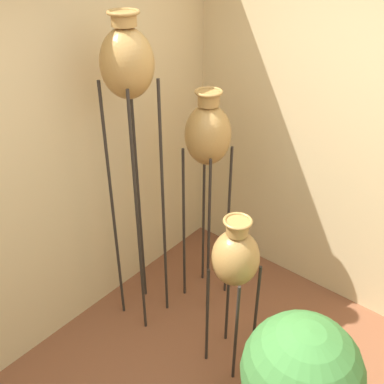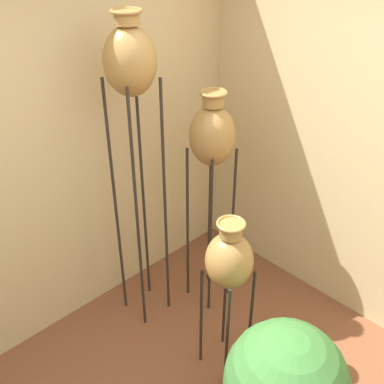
% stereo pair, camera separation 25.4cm
% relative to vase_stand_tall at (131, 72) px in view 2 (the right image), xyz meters
% --- Properties ---
extents(wall_back, '(7.30, 0.06, 2.70)m').
position_rel_vase_stand_tall_xyz_m(wall_back, '(-0.54, 0.38, -0.50)').
color(wall_back, '#D1B784').
rests_on(wall_back, ground_plane).
extents(vase_stand_tall, '(0.31, 0.31, 2.19)m').
position_rel_vase_stand_tall_xyz_m(vase_stand_tall, '(0.00, 0.00, 0.00)').
color(vase_stand_tall, '#28231E').
rests_on(vase_stand_tall, ground_plane).
extents(vase_stand_medium, '(0.31, 0.31, 1.69)m').
position_rel_vase_stand_tall_xyz_m(vase_stand_medium, '(0.45, -0.23, -0.49)').
color(vase_stand_medium, '#28231E').
rests_on(vase_stand_medium, ground_plane).
extents(vase_stand_short, '(0.29, 0.29, 1.16)m').
position_rel_vase_stand_tall_xyz_m(vase_stand_short, '(0.06, -0.76, -0.97)').
color(vase_stand_short, '#28231E').
rests_on(vase_stand_short, ground_plane).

